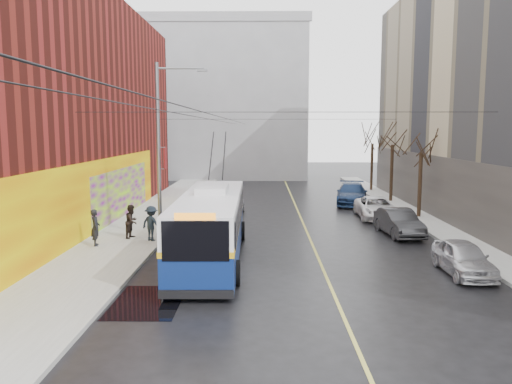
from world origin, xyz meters
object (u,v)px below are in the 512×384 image
parked_car_a (463,258)px  streetlight_pole (162,145)px  trolleybus (211,224)px  parked_car_c (376,208)px  pedestrian_c (151,223)px  pedestrian_a (95,228)px  parked_car_b (399,222)px  pedestrian_b (132,221)px  tree_mid (393,135)px  parked_car_d (352,194)px  tree_far (373,135)px  tree_near (422,140)px  following_car (230,203)px

parked_car_a → streetlight_pole: bearing=154.9°
trolleybus → parked_car_c: trolleybus is taller
trolleybus → pedestrian_c: trolleybus is taller
parked_car_c → pedestrian_a: 17.34m
parked_car_b → pedestrian_b: size_ratio=2.52×
tree_mid → parked_car_d: 5.58m
streetlight_pole → tree_far: size_ratio=1.37×
tree_near → pedestrian_a: (-17.93, -8.27, -3.95)m
pedestrian_b → pedestrian_c: bearing=-104.4°
trolleybus → pedestrian_c: bearing=137.7°
following_car → pedestrian_c: bearing=-111.1°
tree_near → pedestrian_a: size_ratio=3.65×
tree_mid → tree_far: 7.00m
trolleybus → following_car: size_ratio=2.59×
tree_near → parked_car_d: 7.95m
tree_far → following_car: size_ratio=1.44×
trolleybus → parked_car_d: (9.02, 16.02, -0.74)m
pedestrian_a → following_car: bearing=-49.4°
tree_near → parked_car_a: bearing=-99.6°
pedestrian_a → pedestrian_b: pedestrian_a is taller
following_car → pedestrian_a: bearing=-120.6°
parked_car_a → pedestrian_a: (-15.84, 4.05, 0.36)m
trolleybus → tree_mid: bearing=53.6°
trolleybus → parked_car_c: size_ratio=2.39×
tree_far → pedestrian_b: 26.76m
streetlight_pole → following_car: streetlight_pole is taller
tree_mid → parked_car_c: tree_mid is taller
parked_car_d → following_car: bearing=-142.5°
tree_far → parked_car_d: 9.68m
streetlight_pole → following_car: 8.82m
streetlight_pole → pedestrian_c: size_ratio=5.17×
following_car → pedestrian_b: size_ratio=2.66×
parked_car_d → pedestrian_a: (-14.73, -14.23, 0.22)m
tree_mid → pedestrian_c: (-15.50, -14.16, -4.23)m
trolleybus → parked_car_c: 13.89m
tree_mid → tree_far: bearing=90.0°
parked_car_d → pedestrian_a: 20.48m
parked_car_a → parked_car_c: parked_car_c is taller
pedestrian_a → trolleybus: bearing=-125.4°
tree_mid → following_car: bearing=-154.6°
tree_far → trolleybus: (-12.22, -24.06, -3.60)m
parked_car_d → pedestrian_c: size_ratio=3.18×
parked_car_a → following_car: size_ratio=0.86×
parked_car_c → following_car: following_car is taller
streetlight_pole → tree_near: (15.14, 6.00, 0.13)m
parked_car_c → following_car: 9.51m
tree_far → pedestrian_a: size_ratio=3.74×
parked_car_c → following_car: size_ratio=1.08×
pedestrian_a → pedestrian_c: 2.67m
pedestrian_a → parked_car_b: bearing=-96.3°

